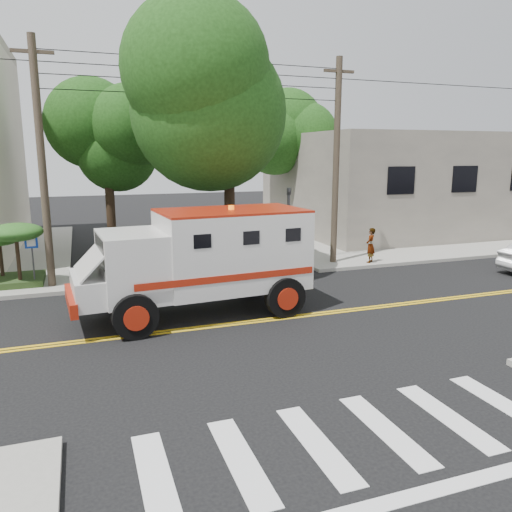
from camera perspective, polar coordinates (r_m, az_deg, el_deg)
name	(u,v)px	position (r m, az deg, el deg)	size (l,w,h in m)	color
ground	(244,323)	(15.12, -1.34, -7.63)	(100.00, 100.00, 0.00)	black
sidewalk_ne	(379,232)	(32.84, 13.87, 2.70)	(17.00, 17.00, 0.15)	gray
building_right	(397,182)	(33.78, 15.80, 8.09)	(14.00, 12.00, 6.00)	slate
utility_pole_left	(42,167)	(19.61, -23.24, 9.29)	(0.28, 0.28, 9.00)	#382D23
utility_pole_right	(336,165)	(22.50, 9.14, 10.25)	(0.28, 0.28, 9.00)	#382D23
tree_main	(241,97)	(20.89, -1.72, 17.71)	(6.08, 5.70, 9.85)	black
tree_left	(114,138)	(25.42, -15.96, 12.88)	(4.48, 4.20, 7.70)	black
tree_right	(299,135)	(32.22, 4.97, 13.57)	(4.80, 4.50, 8.20)	black
traffic_signal	(288,220)	(21.04, 3.71, 4.07)	(0.15, 0.18, 3.60)	#3F3F42
accessibility_sign	(32,254)	(20.14, -24.20, 0.25)	(0.45, 0.10, 2.02)	#3F3F42
armored_truck	(204,256)	(15.52, -6.01, -0.03)	(7.38, 3.35, 3.28)	beige
pedestrian_a	(370,245)	(23.01, 12.95, 1.20)	(0.57, 0.38, 1.57)	gray
pedestrian_b	(356,234)	(26.04, 11.32, 2.48)	(0.77, 0.60, 1.59)	gray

